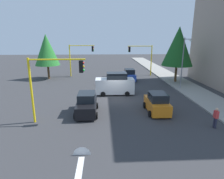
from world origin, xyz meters
TOP-DOWN VIEW (x-y plane):
  - ground_plane at (0.00, 0.00)m, footprint 120.00×120.00m
  - sidewalk_kerb at (-5.00, 10.50)m, footprint 80.00×4.00m
  - lane_arrow_near at (11.51, -3.00)m, footprint 2.40×1.10m
  - traffic_signal_near_right at (6.00, -5.67)m, footprint 0.36×4.59m
  - traffic_signal_far_left at (-14.00, 5.68)m, footprint 0.36×4.59m
  - traffic_signal_far_right at (-14.00, -5.70)m, footprint 0.36×4.59m
  - street_lamp_curbside at (-3.61, 9.20)m, footprint 2.15×0.28m
  - tree_opposite_side at (-12.00, -11.00)m, footprint 4.14×4.14m
  - tree_roadside_mid at (-8.00, 10.00)m, footprint 4.71×4.71m
  - delivery_van_white at (-2.00, -0.09)m, footprint 2.22×4.80m
  - car_orange at (4.29, 3.55)m, footprint 3.74×2.07m
  - car_black at (4.20, -3.19)m, footprint 4.14×2.11m
  - car_blue at (-9.77, 2.83)m, footprint 3.97×2.03m
  - pedestrian_crossing at (7.82, 7.29)m, footprint 0.40×0.24m

SIDE VIEW (x-z plane):
  - ground_plane at x=0.00m, z-range 0.00..0.00m
  - lane_arrow_near at x=11.51m, z-range -0.54..0.56m
  - sidewalk_kerb at x=-5.00m, z-range 0.00..0.15m
  - car_orange at x=4.29m, z-range -0.09..1.88m
  - car_blue at x=-9.77m, z-range -0.09..1.88m
  - car_black at x=4.20m, z-range -0.09..1.89m
  - pedestrian_crossing at x=7.82m, z-range 0.06..1.76m
  - delivery_van_white at x=-2.00m, z-range -0.11..2.67m
  - traffic_signal_near_right at x=6.00m, z-range 1.15..6.64m
  - traffic_signal_far_left at x=-14.00m, z-range 1.17..6.76m
  - traffic_signal_far_right at x=-14.00m, z-range 1.19..6.90m
  - street_lamp_curbside at x=-3.61m, z-range 0.85..7.85m
  - tree_opposite_side at x=-12.00m, z-range 1.18..8.74m
  - tree_roadside_mid at x=-8.00m, z-range 1.36..9.99m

